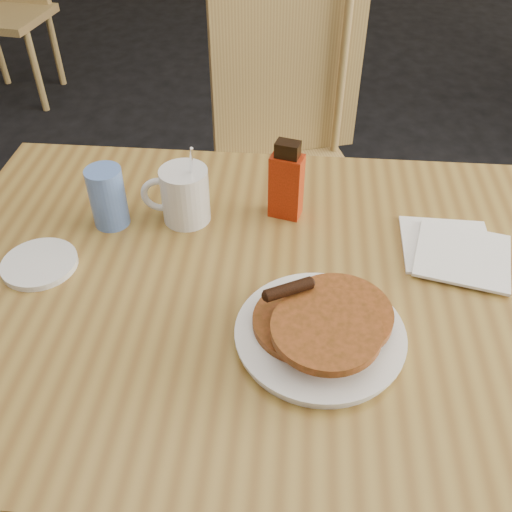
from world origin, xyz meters
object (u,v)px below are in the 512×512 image
Objects in this scene: main_table at (282,299)px; pancake_plate at (321,328)px; chair_main_far at (285,140)px; coffee_mug at (183,194)px; syrup_bottle at (286,182)px; blue_tumbler at (108,197)px.

pancake_plate is at bearing -64.61° from main_table.
coffee_mug is (-0.21, -0.59, 0.21)m from chair_main_far.
syrup_bottle reaches higher than main_table.
coffee_mug is 0.15m from blue_tumbler.
pancake_plate is 0.40m from coffee_mug.
blue_tumbler is at bearing -134.62° from chair_main_far.
chair_main_far reaches higher than main_table.
chair_main_far reaches higher than pancake_plate.
chair_main_far is 6.03× the size of syrup_bottle.
main_table is at bearing -105.76° from chair_main_far.
pancake_plate is 0.34m from syrup_bottle.
coffee_mug is 1.44× the size of blue_tumbler.
main_table is 8.43× the size of syrup_bottle.
blue_tumbler is (-0.34, 0.17, 0.10)m from main_table.
coffee_mug is (-0.25, 0.31, 0.03)m from pancake_plate.
chair_main_far is 8.11× the size of blue_tumbler.
pancake_plate is 1.64× the size of syrup_bottle.
chair_main_far is at bearing 59.78° from blue_tumbler.
chair_main_far is 0.66m from coffee_mug.
chair_main_far is 3.67× the size of pancake_plate.
blue_tumbler is (-0.34, -0.04, -0.02)m from syrup_bottle.
pancake_plate reaches higher than main_table.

